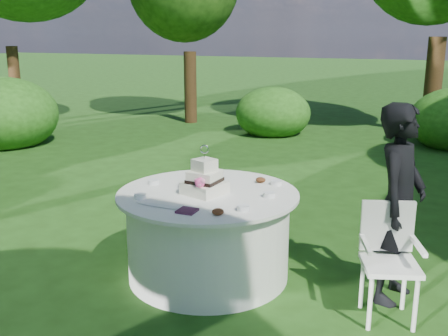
{
  "coord_description": "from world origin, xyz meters",
  "views": [
    {
      "loc": [
        1.77,
        -3.9,
        2.1
      ],
      "look_at": [
        0.15,
        0.0,
        1.0
      ],
      "focal_mm": 42.0,
      "sensor_mm": 36.0,
      "label": 1
    }
  ],
  "objects": [
    {
      "name": "table",
      "position": [
        0.0,
        0.0,
        0.39
      ],
      "size": [
        1.56,
        1.56,
        0.77
      ],
      "color": "white",
      "rests_on": "ground"
    },
    {
      "name": "napkins",
      "position": [
        0.06,
        -0.52,
        0.78
      ],
      "size": [
        0.14,
        0.14,
        0.02
      ],
      "primitive_type": "cube",
      "color": "#481E38",
      "rests_on": "table"
    },
    {
      "name": "ground",
      "position": [
        0.0,
        0.0,
        0.0
      ],
      "size": [
        80.0,
        80.0,
        0.0
      ],
      "primitive_type": "plane",
      "color": "#1B3A10",
      "rests_on": "ground"
    },
    {
      "name": "cake",
      "position": [
        -0.01,
        -0.05,
        0.88
      ],
      "size": [
        0.38,
        0.38,
        0.42
      ],
      "color": "white",
      "rests_on": "table"
    },
    {
      "name": "guest",
      "position": [
        1.54,
        0.22,
        0.8
      ],
      "size": [
        0.5,
        0.65,
        1.59
      ],
      "primitive_type": "imported",
      "rotation": [
        0.0,
        0.0,
        1.34
      ],
      "color": "black",
      "rests_on": "ground"
    },
    {
      "name": "votives",
      "position": [
        0.03,
        0.05,
        0.79
      ],
      "size": [
        1.18,
        0.92,
        0.04
      ],
      "color": "white",
      "rests_on": "table"
    },
    {
      "name": "chair",
      "position": [
        1.52,
        -0.09,
        0.52
      ],
      "size": [
        0.5,
        0.5,
        0.88
      ],
      "color": "silver",
      "rests_on": "ground"
    },
    {
      "name": "petal_cups",
      "position": [
        0.31,
        -0.01,
        0.79
      ],
      "size": [
        0.11,
        1.04,
        0.05
      ],
      "color": "#562D16",
      "rests_on": "table"
    },
    {
      "name": "feather_plume",
      "position": [
        -0.17,
        -0.49,
        0.78
      ],
      "size": [
        0.48,
        0.07,
        0.01
      ],
      "primitive_type": "ellipsoid",
      "color": "silver",
      "rests_on": "table"
    }
  ]
}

